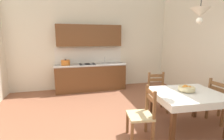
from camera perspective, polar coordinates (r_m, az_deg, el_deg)
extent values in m
cube|color=#935B42|center=(3.40, 1.44, -20.96)|extent=(6.13, 6.48, 0.10)
cube|color=silver|center=(5.83, -7.04, 14.49)|extent=(6.13, 0.12, 4.21)
cube|color=brown|center=(5.59, -7.47, -2.66)|extent=(2.33, 0.60, 0.86)
cube|color=#ADA8A3|center=(5.49, -7.57, 1.88)|extent=(2.36, 0.63, 0.04)
cube|color=white|center=(5.75, -8.04, 5.25)|extent=(2.33, 0.01, 0.55)
cube|color=brown|center=(5.56, -8.02, 12.02)|extent=(2.14, 0.34, 0.70)
cube|color=black|center=(5.44, -6.99, -7.26)|extent=(2.29, 0.02, 0.09)
cylinder|color=silver|center=(5.59, -2.25, 2.28)|extent=(0.34, 0.34, 0.02)
cylinder|color=silver|center=(5.71, -2.57, 3.63)|extent=(0.02, 0.02, 0.22)
cube|color=black|center=(5.48, -8.80, 2.11)|extent=(0.52, 0.42, 0.01)
cylinder|color=silver|center=(5.37, -10.06, 2.01)|extent=(0.11, 0.11, 0.01)
cylinder|color=silver|center=(5.40, -7.31, 2.13)|extent=(0.11, 0.11, 0.01)
cylinder|color=silver|center=(5.57, -10.24, 2.32)|extent=(0.11, 0.11, 0.01)
cylinder|color=silver|center=(5.60, -7.59, 2.44)|extent=(0.11, 0.11, 0.01)
cylinder|color=orange|center=(5.43, -16.15, 2.44)|extent=(0.28, 0.28, 0.15)
cylinder|color=orange|center=(5.42, -16.20, 3.33)|extent=(0.29, 0.29, 0.02)
sphere|color=black|center=(5.41, -16.21, 3.59)|extent=(0.04, 0.04, 0.04)
cube|color=#56331C|center=(3.37, 25.28, -7.50)|extent=(1.25, 1.05, 0.02)
cube|color=#56331C|center=(2.92, 20.75, -18.08)|extent=(0.08, 0.08, 0.73)
cube|color=#56331C|center=(3.59, 13.74, -12.01)|extent=(0.08, 0.08, 0.73)
cube|color=#56331C|center=(4.12, 27.51, -9.94)|extent=(0.08, 0.08, 0.73)
cube|color=white|center=(3.37, 25.30, -7.30)|extent=(1.31, 1.12, 0.00)
cube|color=white|center=(3.02, 30.88, -11.19)|extent=(1.23, 0.10, 0.12)
cube|color=white|center=(3.79, 20.76, -5.93)|extent=(1.23, 0.10, 0.12)
cube|color=white|center=(3.08, 15.67, -9.53)|extent=(0.09, 1.02, 0.12)
cube|color=white|center=(3.77, 32.94, -7.11)|extent=(0.09, 1.02, 0.12)
cube|color=#D1BC89|center=(2.96, 9.88, -15.67)|extent=(0.47, 0.47, 0.04)
cube|color=brown|center=(2.87, 7.14, -21.61)|extent=(0.05, 0.05, 0.41)
cube|color=brown|center=(3.17, 5.48, -18.16)|extent=(0.05, 0.05, 0.41)
cube|color=brown|center=(2.85, 14.61, -16.21)|extent=(0.05, 0.05, 0.93)
cube|color=brown|center=(3.15, 12.16, -13.32)|extent=(0.05, 0.05, 0.93)
cube|color=brown|center=(2.85, 13.66, -7.83)|extent=(0.07, 0.32, 0.07)
cube|color=brown|center=(2.89, 13.56, -9.81)|extent=(0.07, 0.32, 0.07)
cube|color=#D1BC89|center=(4.11, 16.08, -8.13)|extent=(0.48, 0.48, 0.04)
cube|color=brown|center=(4.11, 19.24, -11.70)|extent=(0.05, 0.05, 0.41)
cube|color=brown|center=(3.97, 14.44, -12.22)|extent=(0.05, 0.05, 0.41)
cube|color=brown|center=(4.32, 17.42, -6.75)|extent=(0.05, 0.05, 0.93)
cube|color=brown|center=(4.20, 12.88, -7.06)|extent=(0.05, 0.05, 0.93)
cube|color=brown|center=(4.16, 15.45, -1.94)|extent=(0.32, 0.07, 0.07)
cube|color=brown|center=(4.18, 15.38, -3.35)|extent=(0.32, 0.07, 0.07)
cube|color=#D1BC89|center=(4.17, 34.52, -9.43)|extent=(0.44, 0.44, 0.04)
cube|color=brown|center=(4.48, 33.81, -11.06)|extent=(0.05, 0.05, 0.41)
cube|color=brown|center=(4.13, 31.04, -8.72)|extent=(0.05, 0.05, 0.93)
cube|color=brown|center=(3.92, 35.01, -10.18)|extent=(0.05, 0.05, 0.93)
cube|color=brown|center=(3.92, 33.56, -4.22)|extent=(0.04, 0.32, 0.07)
cube|color=brown|center=(3.94, 33.39, -5.70)|extent=(0.04, 0.32, 0.07)
cylinder|color=beige|center=(3.43, 24.86, -6.72)|extent=(0.17, 0.17, 0.02)
cylinder|color=beige|center=(3.41, 24.93, -5.97)|extent=(0.30, 0.30, 0.07)
sphere|color=orange|center=(3.39, 24.18, -5.86)|extent=(0.09, 0.09, 0.09)
sphere|color=orange|center=(3.43, 25.86, -5.84)|extent=(0.08, 0.08, 0.08)
sphere|color=orange|center=(3.43, 24.63, -5.59)|extent=(0.10, 0.10, 0.10)
cone|color=silver|center=(3.27, 28.82, 17.57)|extent=(0.32, 0.32, 0.14)
sphere|color=white|center=(3.25, 28.58, 15.14)|extent=(0.11, 0.11, 0.11)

